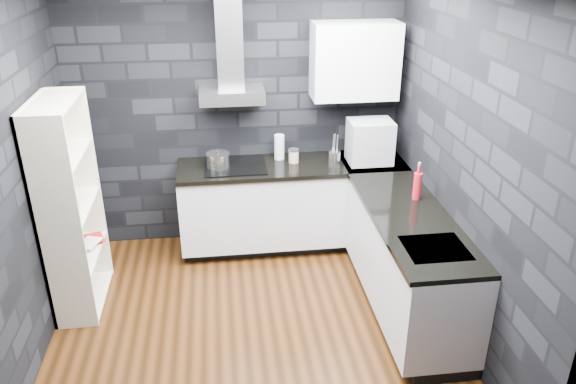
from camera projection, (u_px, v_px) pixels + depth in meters
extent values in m
plane|color=#3E200C|center=(253.00, 328.00, 4.58)|extent=(3.20, 3.20, 0.00)
cube|color=black|center=(237.00, 111.00, 5.47)|extent=(3.20, 0.05, 2.70)
cube|color=black|center=(270.00, 318.00, 2.55)|extent=(3.20, 0.05, 2.70)
cube|color=black|center=(9.00, 189.00, 3.82)|extent=(0.05, 3.20, 2.70)
cube|color=black|center=(464.00, 166.00, 4.20)|extent=(0.05, 3.20, 2.70)
cube|color=black|center=(291.00, 238.00, 5.82)|extent=(2.18, 0.50, 0.10)
cube|color=black|center=(408.00, 303.00, 4.80)|extent=(0.50, 1.78, 0.10)
cube|color=silver|center=(292.00, 203.00, 5.60)|extent=(2.20, 0.60, 0.76)
cube|color=silver|center=(408.00, 261.00, 4.62)|extent=(0.60, 1.80, 0.76)
cube|color=black|center=(292.00, 166.00, 5.43)|extent=(2.20, 0.62, 0.04)
cube|color=black|center=(411.00, 218.00, 4.45)|extent=(0.62, 1.80, 0.04)
cube|color=black|center=(373.00, 162.00, 5.53)|extent=(0.62, 0.62, 0.04)
cube|color=#A6A6AB|center=(232.00, 95.00, 5.20)|extent=(0.60, 0.34, 0.12)
cube|color=#A6A6AB|center=(229.00, 38.00, 5.05)|extent=(0.24, 0.20, 0.90)
cube|color=silver|center=(355.00, 61.00, 5.21)|extent=(0.80, 0.35, 0.70)
cube|color=black|center=(235.00, 166.00, 5.36)|extent=(0.58, 0.50, 0.01)
cube|color=#A6A6AB|center=(435.00, 248.00, 3.99)|extent=(0.44, 0.40, 0.01)
cylinder|color=silver|center=(218.00, 161.00, 5.29)|extent=(0.23, 0.23, 0.13)
cylinder|color=silver|center=(279.00, 147.00, 5.50)|extent=(0.13, 0.13, 0.24)
cylinder|color=tan|center=(294.00, 156.00, 5.44)|extent=(0.10, 0.10, 0.12)
cylinder|color=silver|center=(334.00, 158.00, 5.35)|extent=(0.11, 0.11, 0.14)
cube|color=#A2A3A8|center=(370.00, 142.00, 5.34)|extent=(0.41, 0.32, 0.41)
cylinder|color=red|center=(417.00, 186.00, 4.67)|extent=(0.08, 0.08, 0.23)
cube|color=beige|center=(70.00, 208.00, 4.56)|extent=(0.56, 0.86, 1.80)
imported|color=silver|center=(67.00, 209.00, 4.46)|extent=(0.25, 0.25, 0.05)
imported|color=maroon|center=(84.00, 231.00, 4.88)|extent=(0.15, 0.07, 0.21)
imported|color=#B2B2B2|center=(80.00, 233.00, 4.82)|extent=(0.15, 0.07, 0.21)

